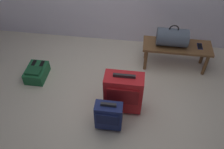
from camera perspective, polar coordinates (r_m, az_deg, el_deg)
ground_plane at (r=3.21m, az=0.80°, el=-8.48°), size 6.60×6.60×0.00m
bench at (r=3.70m, az=15.14°, el=5.97°), size 1.00×0.36×0.41m
duffel_bag_slate at (r=3.57m, az=14.15°, el=8.57°), size 0.44×0.26×0.34m
cell_phone at (r=3.74m, az=20.16°, el=6.33°), size 0.07×0.14×0.01m
suitcase_upright_red at (r=2.99m, az=2.74°, el=-4.24°), size 0.47×0.26×0.63m
suitcase_small_navy at (r=2.87m, az=-0.81°, el=-9.74°), size 0.32×0.19×0.46m
backpack_green at (r=3.72m, az=-17.49°, el=0.47°), size 0.28×0.38×0.21m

